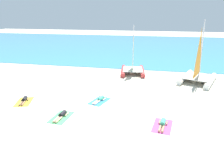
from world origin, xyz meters
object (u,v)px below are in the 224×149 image
Objects in this scene: sunbather_leftmost at (24,100)px; sunbather_center_left at (62,115)px; sailboat_red at (133,66)px; towel_center_right at (99,101)px; sailboat_white at (198,73)px; towel_center_left at (61,117)px; towel_rightmost at (162,126)px; sunbather_center_right at (100,99)px; sunbather_rightmost at (163,124)px; towel_leftmost at (24,102)px.

sunbather_center_left is at bearing -42.01° from sunbather_leftmost.
sailboat_red is 8.81m from towel_center_right.
sailboat_red reaches higher than sunbather_center_left.
sailboat_red is 6.92m from sailboat_white.
sailboat_white is at bearing 44.78° from towel_center_left.
sailboat_red is 3.48× the size of sunbather_leftmost.
sailboat_red is 12.04m from towel_rightmost.
sunbather_rightmost is at bearing -15.49° from sunbather_center_right.
sunbather_center_left reaches higher than towel_center_right.
sunbather_rightmost is (0.01, 0.07, 0.13)m from towel_rightmost.
towel_rightmost is at bearing -89.16° from sailboat_white.
sunbather_rightmost is (4.79, -2.89, 0.13)m from towel_center_right.
sailboat_white reaches higher than towel_leftmost.
sunbather_rightmost is at bearing -26.19° from sunbather_leftmost.
towel_leftmost is at bearing 155.29° from towel_center_left.
towel_leftmost is 4.32m from towel_center_left.
sunbather_center_right is 5.64m from towel_rightmost.
sailboat_white is 3.20× the size of towel_rightmost.
towel_leftmost is 5.89m from sunbather_center_right.
sunbather_center_right and sunbather_rightmost have the same top height.
sunbather_rightmost is at bearing 5.73° from sunbather_center_left.
towel_rightmost is 1.21× the size of sunbather_rightmost.
towel_center_left is (-10.05, -9.97, -0.90)m from sailboat_white.
towel_center_left and towel_center_right have the same top height.
sunbather_center_left is 6.55m from sunbather_rightmost.
sailboat_red is 12.38m from towel_leftmost.
sunbather_center_left is at bearing -103.18° from sunbather_center_right.
sunbather_center_right is at bearing 64.55° from sunbather_center_left.
sunbather_center_right is at bearing 73.70° from towel_center_right.
sailboat_red is 3.46× the size of sunbather_center_right.
sunbather_center_left reaches higher than towel_leftmost.
sunbather_center_left is 3.56m from towel_center_right.
towel_center_right is (5.71, 1.28, -0.13)m from sunbather_leftmost.
towel_leftmost is (-7.30, -9.97, -0.79)m from sailboat_red.
sailboat_red is 11.97m from sunbather_rightmost.
sunbather_leftmost is (-0.02, 0.06, 0.13)m from towel_leftmost.
towel_center_right is (-8.28, -6.82, -0.90)m from sailboat_white.
towel_rightmost is at bearing -81.98° from sailboat_red.
sunbather_leftmost and sunbather_center_left have the same top height.
towel_leftmost is at bearing -133.52° from sailboat_red.
sunbather_center_right is (1.79, 3.22, 0.13)m from towel_center_left.
sailboat_white is 16.19m from sunbather_leftmost.
sunbather_rightmost is at bearing -81.85° from sailboat_red.
sunbather_center_right is 0.99× the size of sunbather_rightmost.
sunbather_leftmost is (-7.32, -9.91, -0.67)m from sailboat_red.
sailboat_red is 2.82× the size of towel_rightmost.
towel_leftmost is at bearing -166.71° from towel_center_right.
sailboat_white is 14.18m from towel_center_left.
towel_center_right is (1.77, 3.15, 0.00)m from towel_center_left.
sunbather_center_right is at bearing 147.59° from towel_rightmost.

